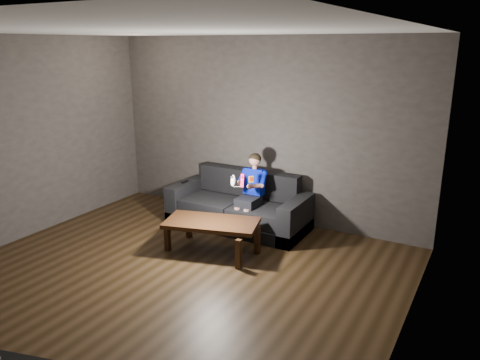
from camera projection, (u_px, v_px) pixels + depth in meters
The scene contains 11 objects.
floor at pixel (159, 286), 5.17m from camera, with size 5.00×5.00×0.00m, color black.
back_wall at pixel (263, 130), 6.88m from camera, with size 5.00×0.04×2.70m, color #352F2D.
left_wall at pixel (0, 143), 5.98m from camera, with size 0.04×5.00×2.70m, color #352F2D.
right_wall at pixel (406, 208), 3.61m from camera, with size 0.04×5.00×2.70m, color #352F2D.
ceiling at pixel (146, 30), 4.42m from camera, with size 5.00×5.00×0.02m, color silver.
sofa at pixel (239, 209), 6.82m from camera, with size 2.02×0.87×0.78m.
child at pixel (251, 186), 6.56m from camera, with size 0.41×0.51×1.02m.
wii_remote_red at pixel (243, 180), 6.14m from camera, with size 0.06×0.07×0.18m.
nunchuk_white at pixel (233, 181), 6.22m from camera, with size 0.09×0.11×0.17m.
wii_remote_black at pixel (185, 182), 7.10m from camera, with size 0.03×0.14×0.03m.
coffee_table at pixel (212, 225), 5.92m from camera, with size 1.28×0.88×0.42m.
Camera 1 is at (3.06, -3.60, 2.57)m, focal length 35.00 mm.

